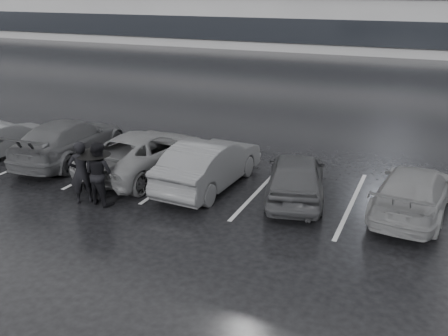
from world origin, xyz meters
name	(u,v)px	position (x,y,z in m)	size (l,w,h in m)	color
ground	(209,217)	(0.00, 0.00, 0.00)	(160.00, 160.00, 0.00)	black
car_main	(296,176)	(1.78, 2.24, 0.69)	(1.64, 4.08, 1.39)	black
car_west_a	(209,163)	(-0.94, 2.07, 0.75)	(1.59, 4.56, 1.50)	#323234
car_west_b	(146,152)	(-3.42, 2.36, 0.71)	(2.35, 5.10, 1.42)	#4B4B4D
car_west_c	(70,140)	(-6.60, 2.41, 0.74)	(2.07, 5.08, 1.47)	black
car_west_d	(6,138)	(-9.22, 1.98, 0.61)	(1.30, 3.72, 1.23)	#323234
car_east	(414,191)	(5.02, 2.50, 0.65)	(1.82, 4.47, 1.30)	#4B4B4D
pedestrian_left	(81,172)	(-3.77, -0.50, 0.92)	(0.67, 0.44, 1.85)	black
pedestrian_right	(99,173)	(-3.27, -0.34, 0.92)	(0.89, 0.69, 1.83)	black
umbrella	(93,151)	(-3.48, -0.26, 1.54)	(0.99, 0.99, 1.69)	black
stall_stripes	(219,182)	(-0.80, 2.50, 0.00)	(19.72, 5.00, 0.00)	#B2B2B5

